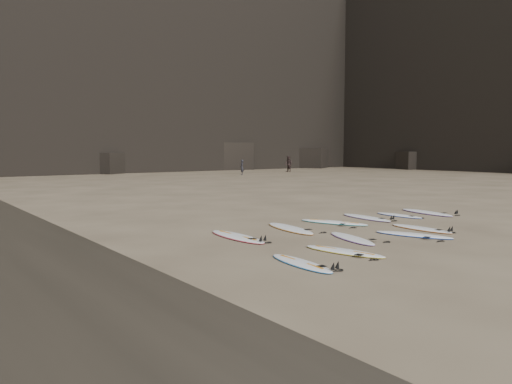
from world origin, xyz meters
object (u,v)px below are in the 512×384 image
surfboard_4 (421,228)px  person_a (242,167)px  surfboard_10 (426,212)px  surfboard_1 (344,251)px  person_b (289,164)px  surfboard_8 (366,217)px  surfboard_7 (334,222)px  surfboard_6 (290,228)px  surfboard_3 (413,235)px  surfboard_5 (237,236)px  surfboard_9 (399,215)px  surfboard_0 (301,263)px  surfboard_2 (352,238)px

surfboard_4 → person_a: bearing=66.2°
surfboard_10 → person_a: 33.08m
surfboard_1 → person_b: 46.56m
surfboard_1 → surfboard_8: bearing=23.5°
surfboard_7 → surfboard_6: bearing=162.0°
surfboard_3 → surfboard_8: (1.86, 3.57, 0.00)m
surfboard_4 → surfboard_5: bearing=159.4°
surfboard_7 → surfboard_9: (3.59, -0.18, -0.01)m
surfboard_4 → surfboard_10: 4.61m
surfboard_9 → person_a: 33.58m
surfboard_1 → surfboard_8: (5.52, 4.05, 0.00)m
surfboard_4 → surfboard_8: bearing=80.2°
person_a → person_b: (8.23, 2.03, 0.15)m
surfboard_0 → surfboard_7: bearing=43.8°
surfboard_10 → person_b: (20.14, 32.88, 0.91)m
surfboard_10 → person_a: (11.91, 30.85, 0.76)m
surfboard_0 → surfboard_6: 5.18m
surfboard_5 → surfboard_3: bearing=-31.4°
surfboard_4 → surfboard_5: surfboard_5 is taller
surfboard_0 → surfboard_6: size_ratio=0.83×
surfboard_1 → surfboard_9: 8.05m
surfboard_10 → person_b: person_b is taller
surfboard_1 → person_a: 40.19m
person_b → surfboard_9: bearing=-39.0°
surfboard_0 → surfboard_2: surfboard_2 is taller
surfboard_1 → surfboard_4: same height
surfboard_2 → person_a: bearing=77.0°
surfboard_1 → person_a: (20.73, 34.42, 0.76)m
surfboard_7 → person_a: (17.17, 30.53, 0.76)m
surfboard_5 → person_b: person_b is taller
person_b → surfboard_3: bearing=-40.4°
person_a → surfboard_4: bearing=1.8°
surfboard_1 → surfboard_3: bearing=-5.3°
surfboard_9 → surfboard_10: (1.67, -0.15, 0.01)m
surfboard_1 → person_a: person_a is taller
surfboard_2 → surfboard_7: bearing=71.0°
surfboard_4 → surfboard_10: bearing=34.0°
surfboard_2 → surfboard_7: 3.30m
surfboard_7 → surfboard_10: (5.26, -0.32, 0.00)m
surfboard_6 → person_a: (19.40, 30.65, 0.76)m
surfboard_8 → surfboard_4: bearing=-95.3°
surfboard_6 → surfboard_8: bearing=13.9°
surfboard_7 → surfboard_0: bearing=-162.9°
surfboard_2 → surfboard_5: (-2.65, 2.31, 0.01)m
surfboard_1 → surfboard_9: (7.15, 3.71, -0.00)m
person_b → surfboard_10: bearing=-36.8°
surfboard_8 → person_b: person_b is taller
surfboard_2 → surfboard_9: size_ratio=1.08×
surfboard_9 → surfboard_8: bearing=168.5°
surfboard_6 → surfboard_10: size_ratio=0.99×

